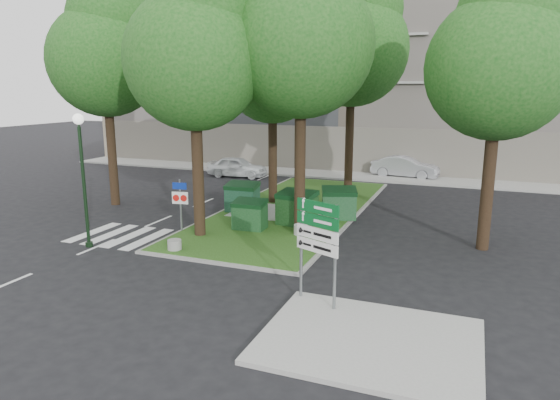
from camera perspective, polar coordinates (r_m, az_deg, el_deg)
The scene contains 26 objects.
ground at distance 17.47m, azimuth -8.96°, elevation -6.96°, with size 120.00×120.00×0.00m, color black.
median_island at distance 24.23m, azimuth 1.58°, elevation -1.11°, with size 6.00×16.00×0.12m, color #254714.
median_kerb at distance 24.23m, azimuth 1.58°, elevation -1.14°, with size 6.30×16.30×0.10m, color gray.
sidewalk_corner at distance 12.27m, azimuth 10.17°, elevation -15.54°, with size 5.00×4.00×0.12m, color #999993.
building_sidewalk at distance 34.22m, azimuth 6.74°, elevation 2.86°, with size 42.00×3.00×0.12m, color #999993.
zebra_crossing at distance 20.67m, azimuth -15.91°, elevation -4.19°, with size 5.00×3.00×0.01m, color silver.
apartment_building at distance 41.10m, azimuth 9.78°, elevation 15.50°, with size 41.00×12.00×16.00m, color tan.
tree_median_near_left at distance 19.46m, azimuth -9.55°, elevation 16.90°, with size 5.20×5.20×10.53m.
tree_median_near_right at distance 19.89m, azimuth 2.74°, elevation 18.89°, with size 5.60×5.60×11.46m.
tree_median_mid at distance 25.06m, azimuth -0.63°, elevation 15.29°, with size 4.80×4.80×9.99m.
tree_median_far at distance 27.05m, azimuth 8.50°, elevation 17.81°, with size 5.80×5.80×11.93m.
tree_street_left at distance 26.37m, azimuth -19.20°, elevation 15.95°, with size 5.40×5.40×11.00m.
tree_street_right at distance 19.27m, azimuth 24.11°, elevation 15.05°, with size 5.00×5.00×10.06m.
dumpster_a at distance 23.64m, azimuth -4.33°, elevation 0.32°, with size 1.57×1.15×1.39m.
dumpster_b at distance 20.66m, azimuth -3.48°, elevation -1.67°, with size 1.38×1.00×1.24m.
dumpster_c at distance 21.24m, azimuth 1.94°, elevation -0.94°, with size 1.76×1.37×1.48m.
dumpster_d at distance 22.42m, azimuth 6.75°, elevation -0.38°, with size 1.78×1.50×1.42m.
bollard_left at distance 18.48m, azimuth -11.97°, elevation -5.01°, with size 0.50×0.50×0.36m, color gray.
bollard_right at distance 19.93m, azimuth 2.37°, elevation -3.39°, with size 0.55×0.55×0.39m, color #9B9C97.
bollard_mid at distance 20.89m, azimuth -3.91°, elevation -2.59°, with size 0.62×0.62×0.44m, color #AEADA9.
litter_bin at distance 24.92m, azimuth 7.22°, elevation 0.10°, with size 0.38×0.38×0.66m, color gold.
street_lamp at distance 19.51m, azimuth -21.67°, elevation 3.78°, with size 0.39×0.39×4.95m.
traffic_sign_pole at distance 20.60m, azimuth -11.32°, elevation 0.14°, with size 0.67×0.17×2.25m.
directional_sign at distance 13.27m, azimuth 4.36°, elevation -4.14°, with size 1.31×0.61×2.82m.
car_white at distance 33.63m, azimuth -4.90°, elevation 3.80°, with size 1.61×4.00×1.36m, color white.
car_silver at distance 34.30m, azimuth 14.12°, elevation 3.71°, with size 1.53×4.38×1.44m, color #A3A4AB.
Camera 1 is at (8.41, -14.17, 5.81)m, focal length 32.00 mm.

